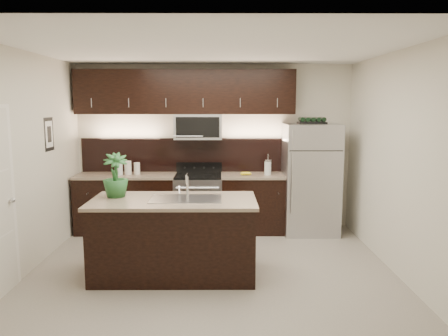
% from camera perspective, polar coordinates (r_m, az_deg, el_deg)
% --- Properties ---
extents(ground, '(4.50, 4.50, 0.00)m').
position_cam_1_polar(ground, '(5.63, -1.61, -13.13)').
color(ground, gray).
rests_on(ground, ground).
extents(room_walls, '(4.52, 4.02, 2.71)m').
position_cam_1_polar(room_walls, '(5.21, -2.92, 4.34)').
color(room_walls, beige).
rests_on(room_walls, ground).
extents(counter_run, '(3.51, 0.65, 0.94)m').
position_cam_1_polar(counter_run, '(7.13, -4.99, -4.57)').
color(counter_run, black).
rests_on(counter_run, ground).
extents(upper_fixtures, '(3.49, 0.40, 1.66)m').
position_cam_1_polar(upper_fixtures, '(7.09, -4.86, 8.97)').
color(upper_fixtures, black).
rests_on(upper_fixtures, counter_run).
extents(island, '(1.96, 0.96, 0.94)m').
position_cam_1_polar(island, '(5.35, -6.53, -8.97)').
color(island, black).
rests_on(island, ground).
extents(sink_faucet, '(0.84, 0.50, 0.28)m').
position_cam_1_polar(sink_faucet, '(5.22, -4.96, -3.88)').
color(sink_faucet, silver).
rests_on(sink_faucet, island).
extents(refrigerator, '(0.85, 0.76, 1.75)m').
position_cam_1_polar(refrigerator, '(7.11, 11.20, -1.39)').
color(refrigerator, '#B2B2B7').
rests_on(refrigerator, ground).
extents(wine_rack, '(0.43, 0.27, 0.10)m').
position_cam_1_polar(wine_rack, '(7.01, 11.41, 6.07)').
color(wine_rack, black).
rests_on(wine_rack, refrigerator).
extents(plant, '(0.38, 0.38, 0.53)m').
position_cam_1_polar(plant, '(5.44, -14.00, -0.92)').
color(plant, '#235827').
rests_on(plant, island).
extents(canisters, '(0.38, 0.19, 0.26)m').
position_cam_1_polar(canisters, '(7.14, -12.71, 0.07)').
color(canisters, silver).
rests_on(canisters, counter_run).
extents(french_press, '(0.11, 0.11, 0.32)m').
position_cam_1_polar(french_press, '(6.98, 5.74, 0.09)').
color(french_press, silver).
rests_on(french_press, counter_run).
extents(bananas, '(0.20, 0.16, 0.06)m').
position_cam_1_polar(bananas, '(6.94, 2.43, -0.71)').
color(bananas, yellow).
rests_on(bananas, counter_run).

